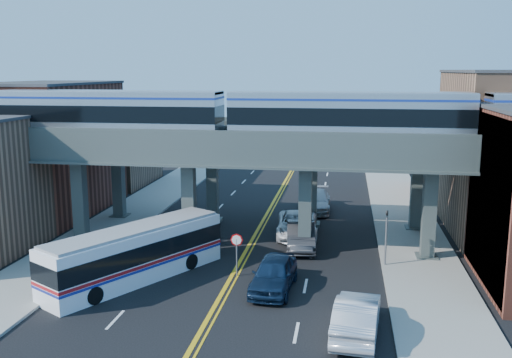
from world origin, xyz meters
TOP-DOWN VIEW (x-y plane):
  - ground at (0.00, 0.00)m, footprint 120.00×120.00m
  - sidewalk_west at (-11.50, 10.00)m, footprint 5.00×70.00m
  - sidewalk_east at (11.50, 10.00)m, footprint 5.00×70.00m
  - building_west_b at (-18.50, 16.00)m, footprint 8.00×14.00m
  - building_west_c at (-18.50, 29.00)m, footprint 8.00×10.00m
  - building_east_b at (18.50, 16.00)m, footprint 8.00×14.00m
  - building_east_c at (18.50, 29.00)m, footprint 8.00×10.00m
  - mural_panel at (14.55, 4.00)m, footprint 0.10×9.50m
  - elevated_viaduct_near at (0.00, 8.00)m, footprint 52.00×3.60m
  - elevated_viaduct_far at (0.00, 15.00)m, footprint 52.00×3.60m
  - transit_train at (6.67, 8.00)m, footprint 47.43×2.97m
  - stop_sign at (0.30, 3.00)m, footprint 0.76×0.09m
  - traffic_signal at (9.20, 6.00)m, footprint 0.15×0.18m
  - transit_bus at (-5.45, 1.49)m, footprint 8.21×11.46m
  - car_lane_a at (2.76, 1.17)m, footprint 2.50×5.57m
  - car_lane_b at (3.65, 9.02)m, footprint 2.43×5.59m
  - car_lane_c at (3.13, 11.93)m, footprint 3.36×6.47m
  - car_lane_d at (4.12, 19.98)m, footprint 2.61×6.11m
  - car_parked_curb at (7.28, -3.76)m, footprint 2.48×5.78m

SIDE VIEW (x-z plane):
  - ground at x=0.00m, z-range 0.00..0.00m
  - sidewalk_west at x=-11.50m, z-range 0.00..0.16m
  - sidewalk_east at x=11.50m, z-range 0.00..0.16m
  - car_lane_c at x=3.13m, z-range 0.00..1.74m
  - car_lane_d at x=4.12m, z-range 0.00..1.76m
  - car_lane_b at x=3.65m, z-range 0.00..1.79m
  - car_parked_curb at x=7.28m, z-range 0.00..1.85m
  - car_lane_a at x=2.76m, z-range 0.00..1.86m
  - transit_bus at x=-5.45m, z-range 0.04..3.07m
  - stop_sign at x=0.30m, z-range 0.44..3.07m
  - traffic_signal at x=9.20m, z-range 0.25..4.35m
  - building_west_c at x=-18.50m, z-range 0.00..8.00m
  - building_east_c at x=18.50m, z-range 0.00..9.00m
  - mural_panel at x=14.55m, z-range 0.00..9.50m
  - building_west_b at x=-18.50m, z-range 0.00..11.00m
  - building_east_b at x=18.50m, z-range 0.00..12.00m
  - elevated_viaduct_near at x=0.00m, z-range 2.77..10.17m
  - elevated_viaduct_far at x=0.00m, z-range 2.77..10.17m
  - transit_train at x=6.67m, z-range 7.54..11.01m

